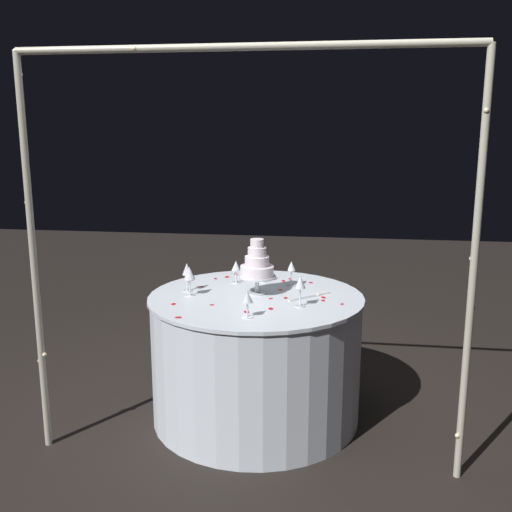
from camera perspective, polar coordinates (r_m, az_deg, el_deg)
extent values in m
plane|color=black|center=(3.68, 0.00, -15.19)|extent=(12.00, 12.00, 0.00)
cylinder|color=#B7B29E|center=(2.89, 20.32, -1.89)|extent=(0.04, 0.04, 2.06)
cylinder|color=#B7B29E|center=(3.22, -20.78, -0.54)|extent=(0.04, 0.04, 2.06)
cylinder|color=#B7B29E|center=(2.80, -1.49, 19.65)|extent=(2.17, 0.04, 0.04)
sphere|color=#F9EAB2|center=(2.80, 21.46, 13.02)|extent=(0.02, 0.02, 0.02)
sphere|color=#F9EAB2|center=(3.34, -19.86, -9.00)|extent=(0.02, 0.02, 0.02)
sphere|color=#F9EAB2|center=(2.79, 13.63, 19.37)|extent=(0.02, 0.02, 0.02)
sphere|color=#F9EAB2|center=(3.16, 18.97, -16.17)|extent=(0.02, 0.02, 0.02)
sphere|color=#F9EAB2|center=(3.15, -21.94, 16.05)|extent=(0.02, 0.02, 0.02)
sphere|color=#F9EAB2|center=(2.81, 0.63, 19.64)|extent=(0.02, 0.02, 0.02)
sphere|color=#F9EAB2|center=(2.88, 20.22, -0.26)|extent=(0.02, 0.02, 0.02)
sphere|color=#F9EAB2|center=(3.39, -20.27, -9.53)|extent=(0.02, 0.02, 0.02)
sphere|color=#F9EAB2|center=(2.91, -11.73, 19.13)|extent=(0.02, 0.02, 0.02)
sphere|color=#F9EAB2|center=(2.95, 20.33, -4.80)|extent=(0.02, 0.02, 0.02)
sphere|color=#F9EAB2|center=(3.18, -21.36, 4.86)|extent=(0.02, 0.02, 0.02)
sphere|color=#F9EAB2|center=(3.16, -22.38, 17.93)|extent=(0.02, 0.02, 0.02)
cylinder|color=silver|center=(3.53, 0.00, -9.90)|extent=(1.22, 1.22, 0.73)
cylinder|color=silver|center=(3.40, 0.00, -4.03)|extent=(1.25, 1.25, 0.02)
cylinder|color=silver|center=(3.44, 0.16, -3.61)|extent=(0.11, 0.11, 0.01)
cylinder|color=silver|center=(3.42, 0.16, -2.83)|extent=(0.02, 0.02, 0.09)
cylinder|color=silver|center=(3.41, 0.16, -2.01)|extent=(0.22, 0.22, 0.01)
cylinder|color=white|center=(3.40, 0.16, -1.45)|extent=(0.20, 0.20, 0.06)
cylinder|color=white|center=(3.39, 0.16, -0.50)|extent=(0.14, 0.14, 0.06)
cylinder|color=white|center=(3.38, 0.16, 0.41)|extent=(0.11, 0.11, 0.05)
cylinder|color=white|center=(3.37, 0.16, 1.25)|extent=(0.08, 0.08, 0.05)
cylinder|color=silver|center=(3.61, 3.43, -2.89)|extent=(0.06, 0.06, 0.00)
cylinder|color=silver|center=(3.60, 3.44, -2.14)|extent=(0.01, 0.01, 0.09)
cone|color=silver|center=(3.58, 3.46, -0.97)|extent=(0.05, 0.05, 0.06)
cylinder|color=silver|center=(3.52, -6.67, -3.35)|extent=(0.06, 0.06, 0.00)
cylinder|color=silver|center=(3.51, -6.69, -2.57)|extent=(0.01, 0.01, 0.09)
cone|color=silver|center=(3.49, -6.73, -1.25)|extent=(0.06, 0.06, 0.07)
cylinder|color=silver|center=(3.20, 4.29, -4.88)|extent=(0.06, 0.06, 0.00)
cylinder|color=silver|center=(3.19, 4.30, -3.99)|extent=(0.01, 0.01, 0.10)
cone|color=silver|center=(3.17, 4.33, -2.50)|extent=(0.06, 0.06, 0.07)
cylinder|color=silver|center=(3.70, 0.73, -2.48)|extent=(0.06, 0.06, 0.00)
cylinder|color=silver|center=(3.69, 0.73, -1.81)|extent=(0.01, 0.01, 0.09)
cone|color=silver|center=(3.67, 0.73, -0.77)|extent=(0.06, 0.06, 0.05)
cylinder|color=silver|center=(3.42, -6.44, -3.81)|extent=(0.06, 0.06, 0.00)
cylinder|color=silver|center=(3.41, -6.46, -3.02)|extent=(0.01, 0.01, 0.09)
cone|color=silver|center=(3.39, -6.49, -1.65)|extent=(0.07, 0.07, 0.07)
cylinder|color=silver|center=(3.68, -1.94, -2.57)|extent=(0.06, 0.06, 0.00)
cylinder|color=silver|center=(3.67, -1.95, -1.97)|extent=(0.01, 0.01, 0.08)
cone|color=silver|center=(3.65, -1.95, -0.94)|extent=(0.06, 0.06, 0.06)
cylinder|color=silver|center=(3.02, -0.85, -5.94)|extent=(0.06, 0.06, 0.00)
cylinder|color=silver|center=(3.01, -0.85, -5.22)|extent=(0.01, 0.01, 0.08)
cone|color=silver|center=(2.99, -0.85, -3.97)|extent=(0.06, 0.06, 0.06)
cube|color=silver|center=(3.36, 4.75, -4.07)|extent=(0.18, 0.16, 0.01)
cube|color=white|center=(3.44, 6.58, -3.64)|extent=(0.08, 0.07, 0.01)
ellipsoid|color=red|center=(3.69, 5.34, -2.58)|extent=(0.04, 0.04, 0.00)
ellipsoid|color=red|center=(3.23, -4.31, -4.74)|extent=(0.03, 0.03, 0.00)
ellipsoid|color=red|center=(3.78, -3.95, -2.20)|extent=(0.03, 0.04, 0.00)
ellipsoid|color=red|center=(3.75, -6.41, -2.36)|extent=(0.04, 0.04, 0.00)
ellipsoid|color=red|center=(3.04, -7.56, -5.92)|extent=(0.04, 0.03, 0.00)
ellipsoid|color=red|center=(3.60, -5.34, -2.97)|extent=(0.03, 0.03, 0.00)
ellipsoid|color=red|center=(3.32, 6.53, -4.31)|extent=(0.03, 0.04, 0.00)
ellipsoid|color=red|center=(3.33, 1.45, -4.16)|extent=(0.03, 0.03, 0.00)
ellipsoid|color=red|center=(3.35, 2.87, -4.08)|extent=(0.03, 0.04, 0.00)
ellipsoid|color=red|center=(3.82, -2.84, -2.04)|extent=(0.03, 0.04, 0.00)
ellipsoid|color=red|center=(3.72, 2.67, -2.41)|extent=(0.03, 0.04, 0.00)
ellipsoid|color=red|center=(3.38, 6.55, -4.00)|extent=(0.04, 0.05, 0.00)
ellipsoid|color=red|center=(3.27, 8.37, -4.64)|extent=(0.03, 0.03, 0.00)
ellipsoid|color=red|center=(3.51, 2.38, -3.30)|extent=(0.03, 0.02, 0.00)
ellipsoid|color=red|center=(3.77, 3.29, -2.21)|extent=(0.02, 0.03, 0.00)
ellipsoid|color=red|center=(3.15, 1.45, -5.13)|extent=(0.03, 0.04, 0.00)
ellipsoid|color=red|center=(3.27, -8.03, -4.64)|extent=(0.03, 0.04, 0.00)
ellipsoid|color=red|center=(3.88, -1.98, -1.78)|extent=(0.04, 0.04, 0.00)
ellipsoid|color=red|center=(3.10, -0.94, -5.44)|extent=(0.04, 0.05, 0.00)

